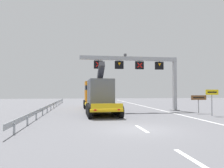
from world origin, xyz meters
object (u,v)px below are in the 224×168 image
Objects in this scene: tourist_info_sign_brown at (199,99)px; heavy_haul_truck_yellow at (97,94)px; exit_sign_yellow at (212,96)px; overhead_lane_gantry at (141,67)px.

heavy_haul_truck_yellow is at bearing 155.96° from tourist_info_sign_brown.
exit_sign_yellow is 1.31× the size of tourist_info_sign_brown.
heavy_haul_truck_yellow is 11.31m from tourist_info_sign_brown.
overhead_lane_gantry is at bearing 145.83° from tourist_info_sign_brown.
exit_sign_yellow is (5.28, -5.78, -3.35)m from overhead_lane_gantry.
heavy_haul_truck_yellow reaches higher than tourist_info_sign_brown.
overhead_lane_gantry is 8.51m from exit_sign_yellow.
overhead_lane_gantry is 7.33m from tourist_info_sign_brown.
tourist_info_sign_brown is (10.32, -4.60, -0.53)m from heavy_haul_truck_yellow.
heavy_haul_truck_yellow is 7.44× the size of tourist_info_sign_brown.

